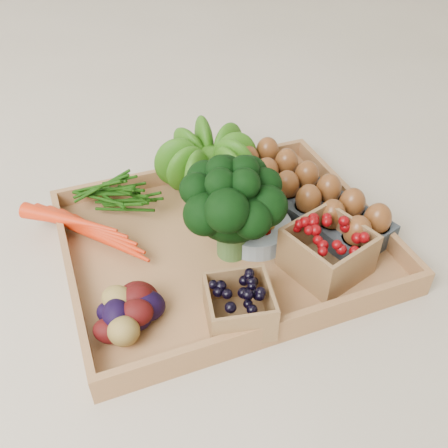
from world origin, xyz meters
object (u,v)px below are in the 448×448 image
object	(u,v)px
cherry_bowl	(255,230)
egg_carton	(306,202)
broccoli	(232,223)
tray	(224,246)

from	to	relation	value
cherry_bowl	egg_carton	size ratio (longest dim) A/B	0.38
broccoli	cherry_bowl	size ratio (longest dim) A/B	1.34
cherry_bowl	egg_carton	bearing A→B (deg)	17.39
broccoli	egg_carton	xyz separation A→B (m)	(0.18, 0.06, -0.05)
broccoli	cherry_bowl	bearing A→B (deg)	21.97
broccoli	cherry_bowl	world-z (taller)	broccoli
broccoli	tray	bearing A→B (deg)	97.66
tray	cherry_bowl	bearing A→B (deg)	-5.40
tray	broccoli	distance (m)	0.08
broccoli	egg_carton	size ratio (longest dim) A/B	0.51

